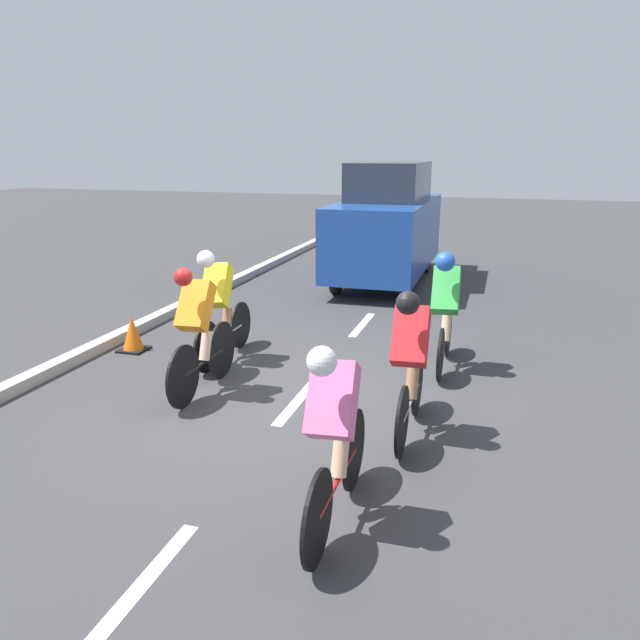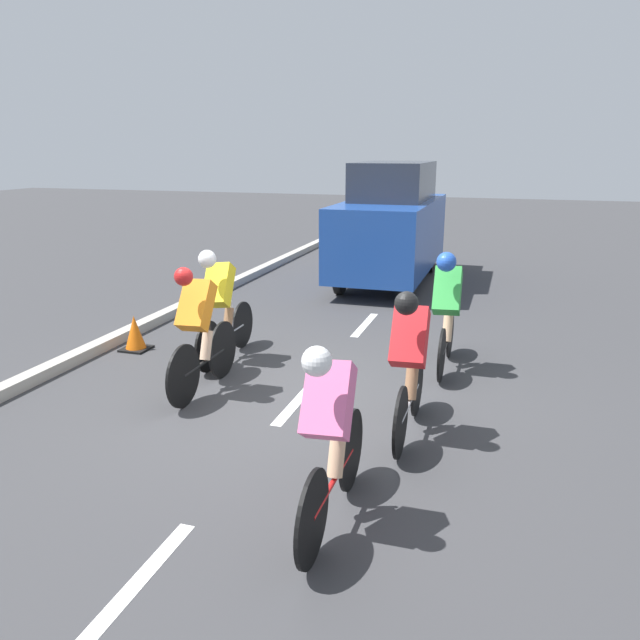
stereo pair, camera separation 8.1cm
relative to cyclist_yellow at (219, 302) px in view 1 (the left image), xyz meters
The scene contains 12 objects.
ground_plane 1.89m from the cyclist_yellow, 144.90° to the left, with size 60.00×60.00×0.00m, color #38383A.
lane_stripe_near 4.48m from the cyclist_yellow, 108.51° to the left, with size 0.12×1.40×0.01m, color white.
lane_stripe_mid 1.88m from the cyclist_yellow, 145.00° to the left, with size 0.12×1.40×0.01m, color white.
lane_stripe_far 2.74m from the cyclist_yellow, 122.22° to the right, with size 0.12×1.40×0.01m, color white.
curb 2.17m from the cyclist_yellow, 28.55° to the left, with size 0.20×25.01×0.14m, color #A8A399.
cyclist_yellow is the anchor object (origin of this frame).
cyclist_green 2.87m from the cyclist_yellow, behind, with size 0.34×1.63×1.54m.
cyclist_pink 3.98m from the cyclist_yellow, 127.29° to the left, with size 0.35×1.70×1.48m.
cyclist_orange 1.13m from the cyclist_yellow, 103.91° to the left, with size 0.34×1.65×1.51m.
cyclist_red 3.10m from the cyclist_yellow, 150.64° to the left, with size 0.33×1.64×1.50m.
support_car 5.70m from the cyclist_yellow, 101.44° to the right, with size 1.70×4.35×2.43m.
traffic_cone 1.46m from the cyclist_yellow, ahead, with size 0.36×0.36×0.49m.
Camera 1 is at (-2.08, 6.11, 2.72)m, focal length 35.00 mm.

